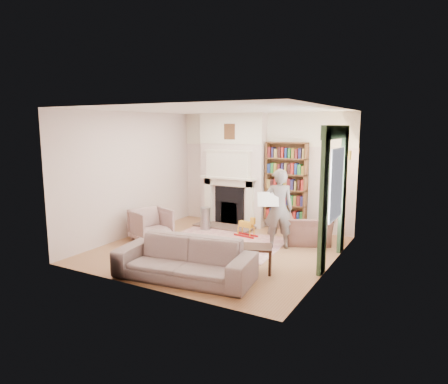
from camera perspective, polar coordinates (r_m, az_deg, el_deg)
The scene contains 25 objects.
floor at distance 8.22m, azimuth -0.86°, elevation -8.19°, with size 4.50×4.50×0.00m, color #8F5D39.
ceiling at distance 7.84m, azimuth -0.91°, elevation 11.72°, with size 4.50×4.50×0.00m, color white.
wall_back at distance 9.91m, azimuth 5.64°, elevation 3.08°, with size 4.50×4.50×0.00m, color beige.
wall_front at distance 6.09m, azimuth -11.51°, elevation -1.04°, with size 4.50×4.50×0.00m, color beige.
wall_left at distance 9.23m, azimuth -13.09°, elevation 2.42°, with size 4.50×4.50×0.00m, color beige.
wall_right at distance 7.07m, azimuth 15.13°, elevation 0.26°, with size 4.50×4.50×0.00m, color beige.
fireplace at distance 10.05m, azimuth 1.25°, elevation 3.14°, with size 1.70×0.58×2.80m.
bookcase at distance 9.58m, azimuth 8.87°, elevation 1.44°, with size 1.00×0.24×1.85m, color brown.
window at distance 7.45m, azimuth 15.78°, elevation 1.08°, with size 0.02×0.90×1.30m, color silver.
curtain_left at distance 6.83m, azimuth 14.04°, elevation -1.71°, with size 0.07×0.32×2.40m, color #324C31.
curtain_right at distance 8.17m, azimuth 16.61°, elevation -0.03°, with size 0.07×0.32×2.40m, color #324C31.
pelmet at distance 7.39m, azimuth 15.76°, elevation 8.25°, with size 0.09×1.70×0.24m, color #324C31.
wall_sconce at distance 8.52m, azimuth 16.30°, elevation 5.10°, with size 0.20×0.24×0.24m, color gold, non-canonical shape.
rug at distance 8.65m, azimuth -0.32°, elevation -7.24°, with size 2.51×1.93×0.01m, color beige.
armchair_reading at distance 8.72m, azimuth 11.93°, elevation -5.25°, with size 0.95×0.83×0.62m, color #53322C.
armchair_left at distance 8.88m, azimuth -10.39°, elevation -4.63°, with size 0.76×0.78×0.71m, color #B4A194.
sofa at distance 6.64m, azimuth -5.69°, elevation -9.53°, with size 2.28×0.89×0.67m, color gray.
man_reading at distance 8.19m, azimuth 7.80°, elevation -2.40°, with size 0.60×0.39×1.64m, color #60544D.
newspaper at distance 8.02m, azimuth 6.31°, elevation -1.04°, with size 0.42×0.02×0.30m, color white.
coffee_table at distance 6.99m, azimuth 3.95°, elevation -9.47°, with size 0.70×0.45×0.45m, color #321D11, non-canonical shape.
paraffin_heater at distance 9.65m, azimuth -2.68°, elevation -3.83°, with size 0.24×0.24×0.55m, color #95969B.
rocking_horse at distance 9.07m, azimuth 3.17°, elevation -4.96°, with size 0.54×0.21×0.47m, color gold, non-canonical shape.
board_game at distance 8.29m, azimuth -4.00°, elevation -7.85°, with size 0.33×0.33×0.03m, color #DCD04D.
game_box_lid at distance 9.12m, azimuth -5.38°, elevation -6.20°, with size 0.26×0.18×0.04m, color #A81319.
comic_annuals at distance 7.80m, azimuth -0.66°, elevation -9.00°, with size 0.55×0.70×0.02m.
Camera 1 is at (3.91, -6.79, 2.48)m, focal length 32.00 mm.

